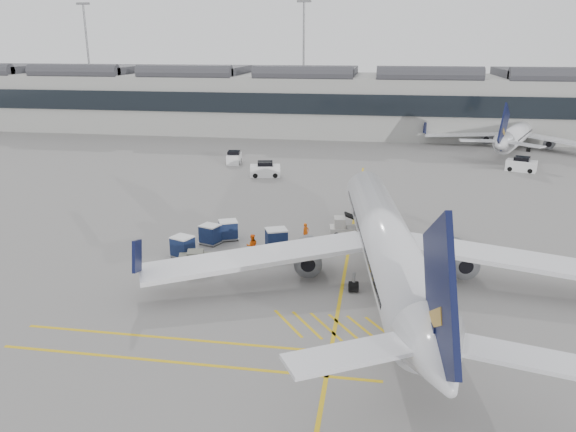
% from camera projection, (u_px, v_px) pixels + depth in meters
% --- Properties ---
extents(ground, '(220.00, 220.00, 0.00)m').
position_uv_depth(ground, '(214.00, 273.00, 43.35)').
color(ground, gray).
rests_on(ground, ground).
extents(terminal, '(200.00, 20.45, 12.40)m').
position_uv_depth(terminal, '(319.00, 100.00, 109.26)').
color(terminal, '#9E9E99').
rests_on(terminal, ground).
extents(light_masts, '(113.00, 0.60, 25.45)m').
position_uv_depth(light_masts, '(319.00, 54.00, 120.28)').
color(light_masts, slate).
rests_on(light_masts, ground).
extents(apron_markings, '(0.25, 60.00, 0.01)m').
position_uv_depth(apron_markings, '(351.00, 238.00, 51.21)').
color(apron_markings, gold).
rests_on(apron_markings, ground).
extents(airliner_main, '(35.51, 39.03, 10.41)m').
position_uv_depth(airliner_main, '(387.00, 243.00, 40.89)').
color(airliner_main, silver).
rests_on(airliner_main, ground).
extents(airliner_far, '(28.54, 31.57, 8.86)m').
position_uv_depth(airliner_far, '(518.00, 133.00, 92.63)').
color(airliner_far, silver).
rests_on(airliner_far, ground).
extents(belt_loader, '(5.23, 2.24, 2.09)m').
position_uv_depth(belt_loader, '(351.00, 228.00, 51.84)').
color(belt_loader, '#BAB6B0').
rests_on(belt_loader, ground).
extents(baggage_cart_a, '(2.31, 2.14, 1.96)m').
position_uv_depth(baggage_cart_a, '(276.00, 239.00, 47.73)').
color(baggage_cart_a, gray).
rests_on(baggage_cart_a, ground).
extents(baggage_cart_b, '(2.13, 1.97, 1.80)m').
position_uv_depth(baggage_cart_b, '(228.00, 230.00, 50.44)').
color(baggage_cart_b, gray).
rests_on(baggage_cart_b, ground).
extents(baggage_cart_c, '(2.14, 1.97, 1.83)m').
position_uv_depth(baggage_cart_c, '(183.00, 246.00, 46.27)').
color(baggage_cart_c, gray).
rests_on(baggage_cart_c, ground).
extents(baggage_cart_d, '(2.05, 1.87, 1.77)m').
position_uv_depth(baggage_cart_d, '(210.00, 234.00, 49.33)').
color(baggage_cart_d, gray).
rests_on(baggage_cart_d, ground).
extents(ramp_agent_a, '(0.78, 0.80, 1.85)m').
position_uv_depth(ramp_agent_a, '(306.00, 233.00, 49.58)').
color(ramp_agent_a, '#EE5A0C').
rests_on(ramp_agent_a, ground).
extents(ramp_agent_b, '(1.14, 1.01, 1.98)m').
position_uv_depth(ramp_agent_b, '(252.00, 246.00, 46.40)').
color(ramp_agent_b, '#FF640D').
rests_on(ramp_agent_b, ground).
extents(pushback_tug, '(2.93, 2.19, 1.46)m').
position_uv_depth(pushback_tug, '(196.00, 261.00, 44.09)').
color(pushback_tug, '#595A4C').
rests_on(pushback_tug, ground).
extents(safety_cone_nose, '(0.39, 0.39, 0.54)m').
position_uv_depth(safety_cone_nose, '(353.00, 196.00, 64.00)').
color(safety_cone_nose, '#F24C0A').
rests_on(safety_cone_nose, ground).
extents(safety_cone_engine, '(0.34, 0.34, 0.47)m').
position_uv_depth(safety_cone_engine, '(407.00, 250.00, 47.59)').
color(safety_cone_engine, '#F24C0A').
rests_on(safety_cone_engine, ground).
extents(service_van_left, '(4.23, 2.70, 2.02)m').
position_uv_depth(service_van_left, '(265.00, 170.00, 74.12)').
color(service_van_left, white).
rests_on(service_van_left, ground).
extents(service_van_mid, '(2.22, 3.80, 1.86)m').
position_uv_depth(service_van_mid, '(234.00, 158.00, 82.06)').
color(service_van_mid, white).
rests_on(service_van_mid, ground).
extents(service_van_right, '(4.34, 3.20, 2.00)m').
position_uv_depth(service_van_right, '(521.00, 165.00, 77.22)').
color(service_van_right, white).
rests_on(service_van_right, ground).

